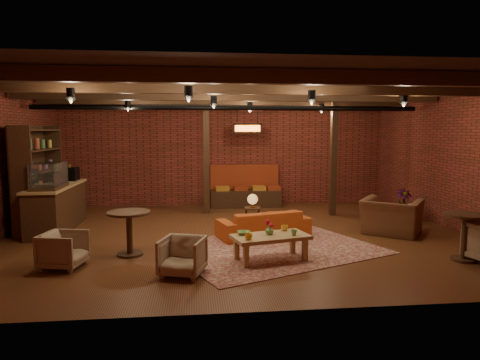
{
  "coord_description": "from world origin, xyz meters",
  "views": [
    {
      "loc": [
        -0.91,
        -9.14,
        2.29
      ],
      "look_at": [
        0.08,
        0.2,
        1.2
      ],
      "focal_mm": 32.0,
      "sensor_mm": 36.0,
      "label": 1
    }
  ],
  "objects": [
    {
      "name": "floor",
      "position": [
        0.0,
        0.0,
        0.0
      ],
      "size": [
        10.0,
        10.0,
        0.0
      ],
      "primitive_type": "plane",
      "color": "#3B1C0E",
      "rests_on": "ground"
    },
    {
      "name": "ceiling",
      "position": [
        0.0,
        0.0,
        3.2
      ],
      "size": [
        10.0,
        8.0,
        0.02
      ],
      "primitive_type": "cube",
      "color": "black",
      "rests_on": "wall_back"
    },
    {
      "name": "wall_back",
      "position": [
        0.0,
        4.0,
        1.6
      ],
      "size": [
        10.0,
        0.02,
        3.2
      ],
      "primitive_type": "cube",
      "color": "maroon",
      "rests_on": "ground"
    },
    {
      "name": "wall_front",
      "position": [
        0.0,
        -4.0,
        1.6
      ],
      "size": [
        10.0,
        0.02,
        3.2
      ],
      "primitive_type": "cube",
      "color": "maroon",
      "rests_on": "ground"
    },
    {
      "name": "wall_right",
      "position": [
        5.0,
        0.0,
        1.6
      ],
      "size": [
        0.02,
        8.0,
        3.2
      ],
      "primitive_type": "cube",
      "color": "maroon",
      "rests_on": "ground"
    },
    {
      "name": "ceiling_beams",
      "position": [
        0.0,
        0.0,
        3.08
      ],
      "size": [
        9.8,
        6.4,
        0.22
      ],
      "primitive_type": null,
      "color": "black",
      "rests_on": "ceiling"
    },
    {
      "name": "ceiling_pipe",
      "position": [
        0.0,
        1.6,
        2.85
      ],
      "size": [
        9.6,
        0.12,
        0.12
      ],
      "primitive_type": "cylinder",
      "rotation": [
        0.0,
        1.57,
        0.0
      ],
      "color": "black",
      "rests_on": "ceiling"
    },
    {
      "name": "post_left",
      "position": [
        -0.6,
        2.6,
        1.6
      ],
      "size": [
        0.16,
        0.16,
        3.2
      ],
      "primitive_type": "cube",
      "color": "black",
      "rests_on": "ground"
    },
    {
      "name": "post_right",
      "position": [
        2.8,
        2.0,
        1.6
      ],
      "size": [
        0.16,
        0.16,
        3.2
      ],
      "primitive_type": "cube",
      "color": "black",
      "rests_on": "ground"
    },
    {
      "name": "service_counter",
      "position": [
        -4.1,
        1.0,
        0.8
      ],
      "size": [
        0.8,
        2.5,
        1.6
      ],
      "primitive_type": null,
      "color": "black",
      "rests_on": "ground"
    },
    {
      "name": "plant_counter",
      "position": [
        -4.0,
        1.2,
        1.22
      ],
      "size": [
        0.35,
        0.39,
        0.3
      ],
      "primitive_type": "imported",
      "color": "#337F33",
      "rests_on": "service_counter"
    },
    {
      "name": "shelving_hutch",
      "position": [
        -4.5,
        1.1,
        1.2
      ],
      "size": [
        0.52,
        2.0,
        2.4
      ],
      "primitive_type": null,
      "color": "black",
      "rests_on": "ground"
    },
    {
      "name": "banquette",
      "position": [
        0.6,
        3.55,
        0.5
      ],
      "size": [
        2.1,
        0.7,
        1.0
      ],
      "primitive_type": null,
      "color": "maroon",
      "rests_on": "ground"
    },
    {
      "name": "service_sign",
      "position": [
        0.6,
        3.1,
        2.35
      ],
      "size": [
        0.86,
        0.06,
        0.3
      ],
      "primitive_type": "cube",
      "color": "orange",
      "rests_on": "ceiling"
    },
    {
      "name": "ceiling_spotlights",
      "position": [
        0.0,
        0.0,
        2.86
      ],
      "size": [
        6.4,
        4.4,
        0.28
      ],
      "primitive_type": null,
      "color": "black",
      "rests_on": "ceiling"
    },
    {
      "name": "rug",
      "position": [
        0.59,
        -1.12,
        0.01
      ],
      "size": [
        4.63,
        4.16,
        0.01
      ],
      "primitive_type": "cube",
      "rotation": [
        0.0,
        0.0,
        0.4
      ],
      "color": "maroon",
      "rests_on": "floor"
    },
    {
      "name": "sofa",
      "position": [
        0.55,
        -0.17,
        0.29
      ],
      "size": [
        2.11,
        1.29,
        0.58
      ],
      "primitive_type": "imported",
      "rotation": [
        0.0,
        0.0,
        3.42
      ],
      "color": "#AC4517",
      "rests_on": "floor"
    },
    {
      "name": "coffee_table",
      "position": [
        0.39,
        -1.87,
        0.41
      ],
      "size": [
        1.46,
        0.97,
        0.71
      ],
      "rotation": [
        0.0,
        0.0,
        0.25
      ],
      "color": "#9C7949",
      "rests_on": "floor"
    },
    {
      "name": "side_table_lamp",
      "position": [
        0.45,
        0.85,
        0.6
      ],
      "size": [
        0.4,
        0.4,
        0.78
      ],
      "rotation": [
        0.0,
        0.0,
        -0.06
      ],
      "color": "black",
      "rests_on": "floor"
    },
    {
      "name": "round_table_left",
      "position": [
        -2.12,
        -1.29,
        0.56
      ],
      "size": [
        0.79,
        0.79,
        0.82
      ],
      "color": "black",
      "rests_on": "floor"
    },
    {
      "name": "armchair_a",
      "position": [
        -3.12,
        -1.91,
        0.34
      ],
      "size": [
        0.73,
        0.77,
        0.67
      ],
      "primitive_type": "imported",
      "rotation": [
        0.0,
        0.0,
        1.36
      ],
      "color": "#B7AE8E",
      "rests_on": "floor"
    },
    {
      "name": "armchair_b",
      "position": [
        -1.12,
        -2.49,
        0.34
      ],
      "size": [
        0.81,
        0.78,
        0.67
      ],
      "primitive_type": "imported",
      "rotation": [
        0.0,
        0.0,
        -0.3
      ],
      "color": "#B7AE8E",
      "rests_on": "floor"
    },
    {
      "name": "armchair_right",
      "position": [
        3.41,
        -0.23,
        0.53
      ],
      "size": [
        1.43,
        1.36,
        1.05
      ],
      "primitive_type": "imported",
      "rotation": [
        0.0,
        0.0,
        2.48
      ],
      "color": "brown",
      "rests_on": "floor"
    },
    {
      "name": "side_table_book",
      "position": [
        4.4,
        0.85,
        0.41
      ],
      "size": [
        0.49,
        0.49,
        0.46
      ],
      "rotation": [
        0.0,
        0.0,
        0.25
      ],
      "color": "black",
      "rests_on": "floor"
    },
    {
      "name": "round_table_right",
      "position": [
        3.81,
        -2.24,
        0.56
      ],
      "size": [
        0.72,
        0.72,
        0.84
      ],
      "color": "black",
      "rests_on": "floor"
    },
    {
      "name": "plant_tall",
      "position": [
        4.4,
        1.18,
        1.2
      ],
      "size": [
        1.48,
        1.48,
        2.39
      ],
      "primitive_type": "imported",
      "rotation": [
        0.0,
        0.0,
        0.11
      ],
      "color": "#4C7F4C",
      "rests_on": "floor"
    }
  ]
}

